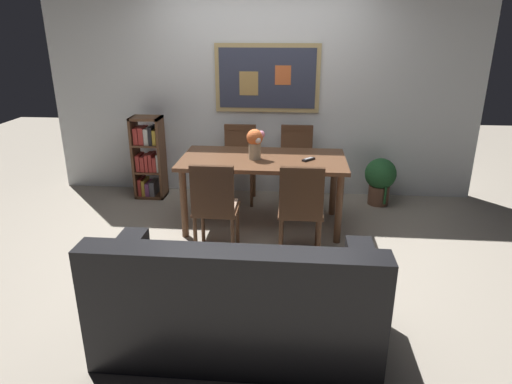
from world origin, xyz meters
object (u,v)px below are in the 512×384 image
(dining_chair_near_left, at_px, (215,202))
(tv_remote, at_px, (309,159))
(dining_chair_near_right, at_px, (301,204))
(leather_couch, at_px, (238,304))
(dining_chair_far_left, at_px, (239,157))
(potted_ivy, at_px, (380,179))
(dining_chair_far_right, at_px, (296,158))
(bookshelf, at_px, (149,158))
(dining_table, at_px, (263,166))
(flower_vase, at_px, (255,141))

(dining_chair_near_left, xyz_separation_m, tv_remote, (0.84, 0.69, 0.22))
(dining_chair_near_right, xyz_separation_m, leather_couch, (-0.41, -1.24, -0.22))
(dining_chair_far_left, relative_size, potted_ivy, 1.61)
(dining_chair_far_right, height_order, dining_chair_near_left, same)
(leather_couch, relative_size, bookshelf, 1.79)
(leather_couch, bearing_deg, dining_table, 89.42)
(dining_chair_near_right, bearing_deg, potted_ivy, 56.50)
(dining_chair_near_right, bearing_deg, dining_table, 118.58)
(bookshelf, xyz_separation_m, flower_vase, (1.38, -0.77, 0.43))
(dining_chair_far_right, xyz_separation_m, potted_ivy, (1.00, -0.05, -0.22))
(dining_table, distance_m, dining_chair_far_right, 0.85)
(dining_table, height_order, potted_ivy, dining_table)
(dining_chair_far_left, xyz_separation_m, bookshelf, (-1.12, -0.01, -0.04))
(bookshelf, relative_size, flower_vase, 3.30)
(dining_chair_near_right, bearing_deg, flower_vase, 124.58)
(bookshelf, height_order, flower_vase, flower_vase)
(dining_chair_far_left, relative_size, tv_remote, 6.30)
(dining_chair_far_left, relative_size, leather_couch, 0.51)
(dining_chair_far_left, bearing_deg, flower_vase, -71.58)
(dining_chair_near_left, relative_size, leather_couch, 0.51)
(dining_chair_near_left, xyz_separation_m, dining_chair_far_left, (0.04, 1.48, 0.00))
(leather_couch, bearing_deg, dining_chair_near_right, 71.68)
(dining_chair_far_right, height_order, potted_ivy, dining_chair_far_right)
(tv_remote, bearing_deg, dining_table, 173.75)
(dining_chair_far_left, xyz_separation_m, leather_couch, (0.32, -2.70, -0.22))
(dining_chair_near_right, distance_m, bookshelf, 2.35)
(dining_chair_near_left, distance_m, flower_vase, 0.86)
(bookshelf, bearing_deg, dining_table, -26.91)
(dining_chair_far_left, height_order, potted_ivy, dining_chair_far_left)
(bookshelf, bearing_deg, dining_chair_far_left, 0.45)
(dining_chair_far_right, distance_m, dining_chair_near_right, 1.49)
(dining_chair_near_right, relative_size, leather_couch, 0.51)
(dining_table, xyz_separation_m, tv_remote, (0.46, -0.05, 0.10))
(dining_table, distance_m, flower_vase, 0.28)
(dining_chair_near_left, distance_m, tv_remote, 1.11)
(tv_remote, bearing_deg, leather_couch, -104.23)
(leather_couch, bearing_deg, tv_remote, 75.77)
(dining_chair_far_right, bearing_deg, dining_chair_near_right, -88.17)
(dining_chair_near_left, relative_size, dining_chair_near_right, 1.00)
(dining_table, distance_m, tv_remote, 0.48)
(potted_ivy, bearing_deg, tv_remote, -138.69)
(flower_vase, height_order, tv_remote, flower_vase)
(dining_table, relative_size, dining_chair_far_left, 1.85)
(dining_table, height_order, bookshelf, bookshelf)
(dining_chair_near_right, height_order, bookshelf, bookshelf)
(dining_table, distance_m, bookshelf, 1.64)
(dining_chair_far_left, distance_m, tv_remote, 1.15)
(dining_chair_far_right, distance_m, dining_chair_near_left, 1.67)
(leather_couch, height_order, bookshelf, bookshelf)
(dining_chair_far_left, relative_size, flower_vase, 2.99)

